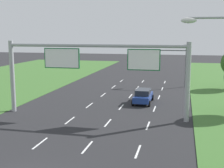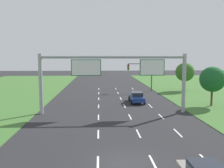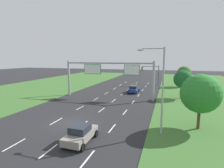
{
  "view_description": "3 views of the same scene",
  "coord_description": "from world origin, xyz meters",
  "px_view_note": "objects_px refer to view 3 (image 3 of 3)",
  "views": [
    {
      "loc": [
        7.93,
        -13.47,
        7.74
      ],
      "look_at": [
        1.51,
        14.67,
        3.0
      ],
      "focal_mm": 50.0,
      "sensor_mm": 36.0,
      "label": 1
    },
    {
      "loc": [
        -1.63,
        -14.98,
        6.73
      ],
      "look_at": [
        -0.15,
        13.97,
        3.46
      ],
      "focal_mm": 40.0,
      "sensor_mm": 36.0,
      "label": 2
    },
    {
      "loc": [
        10.65,
        -17.01,
        7.42
      ],
      "look_at": [
        1.55,
        11.6,
        3.03
      ],
      "focal_mm": 28.0,
      "sensor_mm": 36.0,
      "label": 3
    }
  ],
  "objects_px": {
    "sign_gantry": "(108,72)",
    "roadside_tree_mid": "(183,79)",
    "roadside_tree_near": "(200,94)",
    "traffic_light_mast": "(151,72)",
    "car_lead_silver": "(134,89)",
    "roadside_tree_far": "(184,73)",
    "car_near_red": "(81,134)",
    "street_lamp": "(159,83)"
  },
  "relations": [
    {
      "from": "sign_gantry",
      "to": "roadside_tree_mid",
      "type": "relative_size",
      "value": 3.23
    },
    {
      "from": "sign_gantry",
      "to": "roadside_tree_near",
      "type": "distance_m",
      "value": 18.0
    },
    {
      "from": "traffic_light_mast",
      "to": "roadside_tree_mid",
      "type": "bearing_deg",
      "value": -64.48
    },
    {
      "from": "sign_gantry",
      "to": "roadside_tree_mid",
      "type": "bearing_deg",
      "value": 14.57
    },
    {
      "from": "car_lead_silver",
      "to": "roadside_tree_near",
      "type": "bearing_deg",
      "value": -59.63
    },
    {
      "from": "roadside_tree_near",
      "to": "roadside_tree_far",
      "type": "xyz_separation_m",
      "value": [
        0.86,
        29.66,
        -0.22
      ]
    },
    {
      "from": "car_near_red",
      "to": "roadside_tree_far",
      "type": "bearing_deg",
      "value": 72.66
    },
    {
      "from": "roadside_tree_far",
      "to": "street_lamp",
      "type": "bearing_deg",
      "value": -98.69
    },
    {
      "from": "car_near_red",
      "to": "car_lead_silver",
      "type": "relative_size",
      "value": 0.89
    },
    {
      "from": "car_lead_silver",
      "to": "sign_gantry",
      "type": "xyz_separation_m",
      "value": [
        -3.65,
        -6.53,
        4.08
      ]
    },
    {
      "from": "roadside_tree_near",
      "to": "roadside_tree_mid",
      "type": "height_order",
      "value": "roadside_tree_near"
    },
    {
      "from": "car_near_red",
      "to": "roadside_tree_far",
      "type": "relative_size",
      "value": 0.72
    },
    {
      "from": "car_near_red",
      "to": "street_lamp",
      "type": "xyz_separation_m",
      "value": [
        6.43,
        3.78,
        4.3
      ]
    },
    {
      "from": "traffic_light_mast",
      "to": "street_lamp",
      "type": "relative_size",
      "value": 0.66
    },
    {
      "from": "sign_gantry",
      "to": "roadside_tree_mid",
      "type": "distance_m",
      "value": 13.87
    },
    {
      "from": "sign_gantry",
      "to": "street_lamp",
      "type": "bearing_deg",
      "value": -54.87
    },
    {
      "from": "traffic_light_mast",
      "to": "street_lamp",
      "type": "bearing_deg",
      "value": -83.81
    },
    {
      "from": "traffic_light_mast",
      "to": "street_lamp",
      "type": "height_order",
      "value": "street_lamp"
    },
    {
      "from": "car_near_red",
      "to": "roadside_tree_near",
      "type": "distance_m",
      "value": 12.65
    },
    {
      "from": "car_near_red",
      "to": "roadside_tree_mid",
      "type": "distance_m",
      "value": 23.62
    },
    {
      "from": "car_near_red",
      "to": "roadside_tree_mid",
      "type": "relative_size",
      "value": 0.73
    },
    {
      "from": "traffic_light_mast",
      "to": "roadside_tree_mid",
      "type": "xyz_separation_m",
      "value": [
        7.03,
        -14.72,
        -0.24
      ]
    },
    {
      "from": "roadside_tree_mid",
      "to": "roadside_tree_far",
      "type": "xyz_separation_m",
      "value": [
        1.39,
        14.79,
        0.0
      ]
    },
    {
      "from": "roadside_tree_near",
      "to": "traffic_light_mast",
      "type": "bearing_deg",
      "value": 104.34
    },
    {
      "from": "car_lead_silver",
      "to": "traffic_light_mast",
      "type": "height_order",
      "value": "traffic_light_mast"
    },
    {
      "from": "street_lamp",
      "to": "roadside_tree_near",
      "type": "distance_m",
      "value": 4.97
    },
    {
      "from": "traffic_light_mast",
      "to": "street_lamp",
      "type": "distance_m",
      "value": 32.37
    },
    {
      "from": "car_lead_silver",
      "to": "roadside_tree_mid",
      "type": "distance_m",
      "value": 10.57
    },
    {
      "from": "roadside_tree_mid",
      "to": "car_near_red",
      "type": "bearing_deg",
      "value": -115.15
    },
    {
      "from": "street_lamp",
      "to": "roadside_tree_far",
      "type": "bearing_deg",
      "value": 81.31
    },
    {
      "from": "street_lamp",
      "to": "roadside_tree_near",
      "type": "height_order",
      "value": "street_lamp"
    },
    {
      "from": "roadside_tree_far",
      "to": "car_lead_silver",
      "type": "bearing_deg",
      "value": -133.42
    },
    {
      "from": "sign_gantry",
      "to": "traffic_light_mast",
      "type": "distance_m",
      "value": 19.29
    },
    {
      "from": "roadside_tree_near",
      "to": "roadside_tree_mid",
      "type": "xyz_separation_m",
      "value": [
        -0.54,
        14.87,
        -0.22
      ]
    },
    {
      "from": "sign_gantry",
      "to": "roadside_tree_near",
      "type": "bearing_deg",
      "value": -39.34
    },
    {
      "from": "car_near_red",
      "to": "traffic_light_mast",
      "type": "distance_m",
      "value": 36.19
    },
    {
      "from": "sign_gantry",
      "to": "car_lead_silver",
      "type": "bearing_deg",
      "value": 60.8
    },
    {
      "from": "sign_gantry",
      "to": "roadside_tree_far",
      "type": "distance_m",
      "value": 23.52
    },
    {
      "from": "sign_gantry",
      "to": "roadside_tree_near",
      "type": "relative_size",
      "value": 2.93
    },
    {
      "from": "street_lamp",
      "to": "traffic_light_mast",
      "type": "bearing_deg",
      "value": 96.19
    },
    {
      "from": "car_near_red",
      "to": "roadside_tree_far",
      "type": "distance_m",
      "value": 37.87
    },
    {
      "from": "car_lead_silver",
      "to": "roadside_tree_mid",
      "type": "height_order",
      "value": "roadside_tree_mid"
    }
  ]
}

